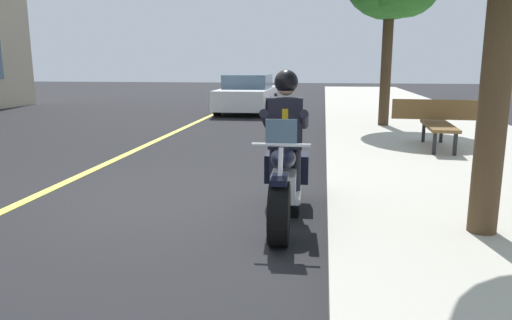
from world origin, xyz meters
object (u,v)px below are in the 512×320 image
at_px(motorcycle_main, 284,181).
at_px(bench_sidewalk, 439,120).
at_px(rider_main, 286,130).
at_px(car_silver, 248,94).

bearing_deg(motorcycle_main, bench_sidewalk, 148.67).
bearing_deg(motorcycle_main, rider_main, -177.66).
distance_m(car_silver, bench_sidewalk, 9.57).
bearing_deg(rider_main, bench_sidewalk, 147.49).
bearing_deg(rider_main, car_silver, -168.95).
distance_m(rider_main, bench_sidewalk, 5.08).
xyz_separation_m(rider_main, bench_sidewalk, (-4.28, 2.72, -0.32)).
height_order(motorcycle_main, car_silver, car_silver).
height_order(motorcycle_main, bench_sidewalk, motorcycle_main).
bearing_deg(bench_sidewalk, rider_main, -32.51).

